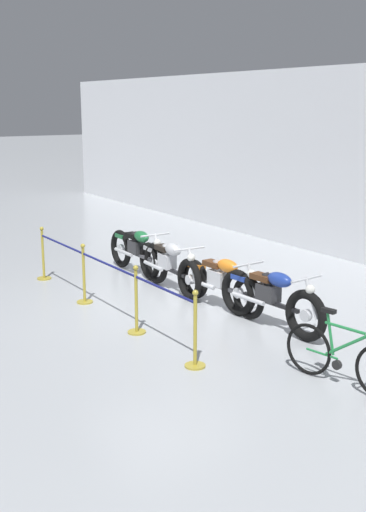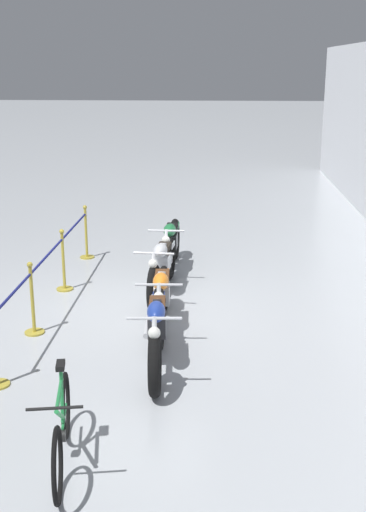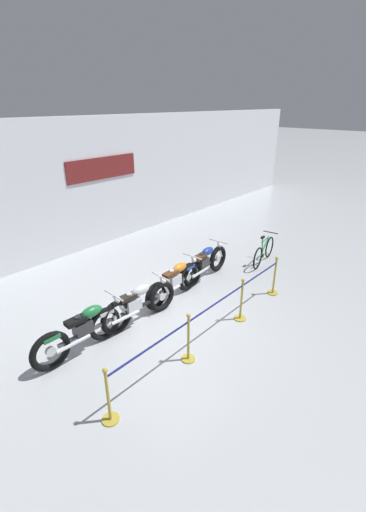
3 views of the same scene
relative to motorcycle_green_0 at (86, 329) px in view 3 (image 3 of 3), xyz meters
The scene contains 11 objects.
ground_plane 2.07m from the motorcycle_green_0, 15.31° to the right, with size 120.00×120.00×0.00m, color #B2B7BC.
back_wall 5.24m from the motorcycle_green_0, 66.99° to the left, with size 28.00×0.29×4.20m.
motorcycle_green_0 is the anchor object (origin of this frame).
motorcycle_silver_1 1.24m from the motorcycle_green_0, ahead, with size 2.32×0.62×0.95m.
motorcycle_orange_2 2.69m from the motorcycle_green_0, ahead, with size 2.13×0.62×0.93m.
motorcycle_blue_3 3.89m from the motorcycle_green_0, ahead, with size 2.23×0.62×0.96m.
bicycle 6.02m from the motorcycle_green_0, ahead, with size 1.68×0.48×0.94m.
stanchion_far_left 1.88m from the motorcycle_green_0, 66.05° to the right, with size 5.36×0.28×1.05m.
stanchion_mid_left 2.05m from the motorcycle_green_0, 56.69° to the right, with size 0.28×0.28×1.05m.
stanchion_mid_right 3.42m from the motorcycle_green_0, 30.08° to the right, with size 0.28×0.28×1.05m.
stanchion_far_right 4.82m from the motorcycle_green_0, 20.80° to the right, with size 0.28×0.28×1.05m.
Camera 3 is at (-4.80, -4.60, 4.60)m, focal length 24.00 mm.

